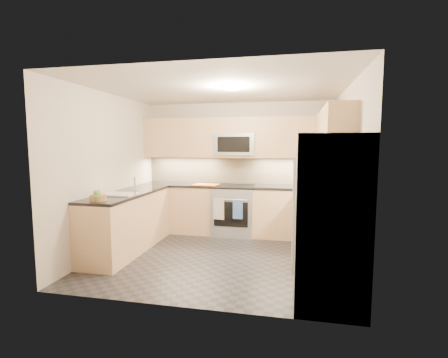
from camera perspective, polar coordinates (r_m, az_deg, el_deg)
floor at (r=5.08m, az=-0.83°, el=-13.43°), size 3.60×3.20×0.00m
ceiling at (r=4.86m, az=-0.87°, el=15.61°), size 3.60×3.20×0.02m
wall_back at (r=6.37m, az=2.29°, el=2.04°), size 3.60×0.02×2.50m
wall_front at (r=3.28m, az=-6.98°, el=-1.75°), size 3.60×0.02×2.50m
wall_left at (r=5.49m, az=-19.52°, el=1.06°), size 0.02×3.20×2.50m
wall_right at (r=4.75m, az=20.84°, el=0.30°), size 0.02×3.20×2.50m
base_cab_back_left at (r=6.46m, az=-7.80°, el=-5.11°), size 1.42×0.60×0.90m
base_cab_back_right at (r=6.10m, az=11.99°, el=-5.85°), size 1.42×0.60×0.90m
base_cab_right at (r=5.00m, az=16.79°, el=-8.61°), size 0.60×1.70×0.90m
base_cab_peninsula at (r=5.46m, az=-16.51°, el=-7.36°), size 0.60×2.00×0.90m
countertop_back_left at (r=6.39m, az=-7.86°, el=-0.97°), size 1.42×0.63×0.04m
countertop_back_right at (r=6.02m, az=12.09°, el=-1.47°), size 1.42×0.63×0.04m
countertop_right at (r=4.90m, az=16.95°, el=-3.29°), size 0.63×1.70×0.04m
countertop_peninsula at (r=5.38m, az=-16.66°, el=-2.48°), size 0.63×2.00×0.04m
upper_cab_back at (r=6.19m, az=2.05°, el=7.25°), size 3.60×0.35×0.75m
upper_cab_right at (r=4.98m, az=18.59°, el=7.25°), size 0.35×1.95×0.75m
backsplash_back at (r=6.37m, az=2.28°, el=1.55°), size 3.60×0.01×0.51m
backsplash_right at (r=5.20m, az=19.99°, el=0.18°), size 0.01×2.30×0.51m
gas_range at (r=6.16m, az=1.76°, el=-5.55°), size 0.76×0.65×0.91m
range_cooktop at (r=6.09m, az=1.78°, el=-1.31°), size 0.76×0.65×0.03m
oven_door_glass at (r=5.85m, az=1.20°, el=-6.24°), size 0.62×0.02×0.45m
oven_handle at (r=5.78m, az=1.17°, el=-3.66°), size 0.60×0.02×0.02m
microwave at (r=6.16m, az=2.00°, el=6.10°), size 0.76×0.40×0.40m
microwave_door at (r=5.96m, az=1.67°, el=6.10°), size 0.60×0.01×0.28m
refrigerator at (r=3.63m, az=17.99°, el=-6.85°), size 0.70×0.90×1.80m
fridge_handle_left at (r=3.42m, az=12.13°, el=-6.61°), size 0.02×0.02×1.20m
fridge_handle_right at (r=3.78m, az=12.10°, el=-5.43°), size 0.02×0.02×1.20m
sink_basin at (r=5.17m, az=-17.96°, el=-3.31°), size 0.52×0.38×0.16m
faucet at (r=5.02m, az=-15.46°, el=-1.19°), size 0.03×0.03×0.28m
utensil_bowl at (r=6.05m, az=15.86°, el=-0.59°), size 0.31×0.31×0.16m
cutting_board at (r=6.09m, az=-3.18°, el=-1.01°), size 0.48×0.36×0.01m
fruit_basket at (r=4.69m, az=-21.27°, el=-3.11°), size 0.26×0.26×0.08m
fruit_apple at (r=4.71m, az=-21.33°, el=-2.16°), size 0.07×0.07×0.07m
fruit_pear at (r=4.67m, az=-21.54°, el=-2.22°), size 0.08×0.08×0.08m
dish_towel_check at (r=5.83m, az=-0.95°, el=-5.27°), size 0.20×0.05×0.39m
dish_towel_blue at (r=5.77m, az=2.44°, el=-5.40°), size 0.18×0.02×0.34m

